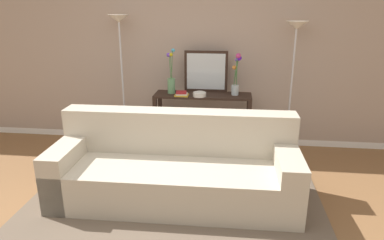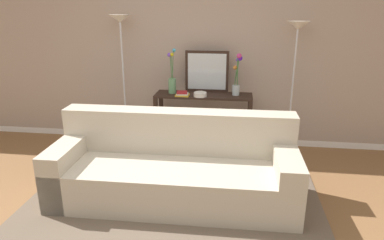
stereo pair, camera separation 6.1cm
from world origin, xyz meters
TOP-DOWN VIEW (x-y plane):
  - ground_plane at (0.00, 0.00)m, footprint 16.00×16.00m
  - back_wall at (0.00, 2.38)m, footprint 12.00×0.15m
  - area_rug at (0.10, 0.54)m, footprint 3.00×2.01m
  - couch at (0.10, 0.70)m, footprint 2.47×0.93m
  - console_table at (0.26, 1.98)m, footprint 1.29×0.38m
  - floor_lamp_left at (-0.85, 2.05)m, footprint 0.28×0.28m
  - floor_lamp_right at (1.41, 2.05)m, footprint 0.28×0.28m
  - wall_mirror at (0.29, 2.14)m, footprint 0.58×0.02m
  - vase_tall_flowers at (-0.16, 1.99)m, footprint 0.11×0.11m
  - vase_short_flowers at (0.70, 2.00)m, footprint 0.12×0.11m
  - fruit_bowl at (0.23, 1.86)m, footprint 0.17×0.17m
  - book_stack at (-0.00, 1.86)m, footprint 0.18×0.14m
  - book_row_under_console at (-0.12, 1.98)m, footprint 0.29×0.18m

SIDE VIEW (x-z plane):
  - ground_plane at x=0.00m, z-range -0.02..0.00m
  - area_rug at x=0.10m, z-range 0.00..0.01m
  - book_row_under_console at x=-0.12m, z-range -0.01..0.12m
  - couch at x=0.10m, z-range -0.13..0.75m
  - console_table at x=0.26m, z-range 0.15..0.96m
  - book_stack at x=0.00m, z-range 0.80..0.86m
  - fruit_bowl at x=0.23m, z-range 0.81..0.86m
  - vase_tall_flowers at x=-0.16m, z-range 0.68..1.27m
  - vase_short_flowers at x=0.70m, z-range 0.77..1.31m
  - wall_mirror at x=0.29m, z-range 0.80..1.36m
  - floor_lamp_right at x=1.41m, z-range 0.50..2.25m
  - back_wall at x=0.00m, z-range 0.00..2.79m
  - floor_lamp_left at x=-0.85m, z-range 0.52..2.34m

